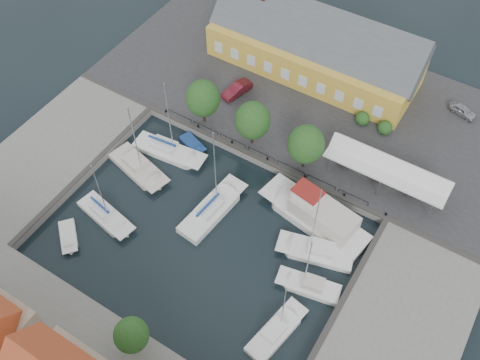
# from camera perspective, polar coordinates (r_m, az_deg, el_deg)

# --- Properties ---
(ground) EXTENTS (140.00, 140.00, 0.00)m
(ground) POSITION_cam_1_polar(r_m,az_deg,el_deg) (59.50, -3.06, -4.78)
(ground) COLOR black
(ground) RESTS_ON ground
(north_quay) EXTENTS (56.00, 26.00, 1.00)m
(north_quay) POSITION_cam_1_polar(r_m,az_deg,el_deg) (72.10, 7.22, 8.66)
(north_quay) COLOR #2D2D30
(north_quay) RESTS_ON ground
(west_quay) EXTENTS (12.00, 24.00, 1.00)m
(west_quay) POSITION_cam_1_polar(r_m,az_deg,el_deg) (68.85, -19.46, 2.67)
(west_quay) COLOR slate
(west_quay) RESTS_ON ground
(east_quay) EXTENTS (12.00, 24.00, 1.00)m
(east_quay) POSITION_cam_1_polar(r_m,az_deg,el_deg) (54.89, 15.93, -16.08)
(east_quay) COLOR slate
(east_quay) RESTS_ON ground
(quay_edge_fittings) EXTENTS (56.00, 24.72, 0.40)m
(quay_edge_fittings) POSITION_cam_1_polar(r_m,az_deg,el_deg) (60.83, -0.60, -1.05)
(quay_edge_fittings) COLOR #383533
(quay_edge_fittings) RESTS_ON north_quay
(warehouse) EXTENTS (28.56, 14.00, 9.55)m
(warehouse) POSITION_cam_1_polar(r_m,az_deg,el_deg) (74.05, 7.66, 14.02)
(warehouse) COLOR gold
(warehouse) RESTS_ON north_quay
(tent_canopy) EXTENTS (14.00, 4.00, 2.83)m
(tent_canopy) POSITION_cam_1_polar(r_m,az_deg,el_deg) (61.53, 15.44, 1.12)
(tent_canopy) COLOR white
(tent_canopy) RESTS_ON north_quay
(quay_trees) EXTENTS (18.20, 4.20, 6.30)m
(quay_trees) POSITION_cam_1_polar(r_m,az_deg,el_deg) (62.59, 1.35, 6.36)
(quay_trees) COLOR black
(quay_trees) RESTS_ON north_quay
(car_silver) EXTENTS (3.83, 2.35, 1.22)m
(car_silver) POSITION_cam_1_polar(r_m,az_deg,el_deg) (73.97, 22.69, 6.85)
(car_silver) COLOR #A5A9AD
(car_silver) RESTS_ON north_quay
(car_red) EXTENTS (2.64, 4.70, 1.47)m
(car_red) POSITION_cam_1_polar(r_m,az_deg,el_deg) (70.95, -0.32, 9.63)
(car_red) COLOR maroon
(car_red) RESTS_ON north_quay
(center_sailboat) EXTENTS (3.73, 9.77, 13.03)m
(center_sailboat) POSITION_cam_1_polar(r_m,az_deg,el_deg) (60.10, -3.03, -3.28)
(center_sailboat) COLOR white
(center_sailboat) RESTS_ON ground
(trawler) EXTENTS (13.62, 6.18, 5.00)m
(trawler) POSITION_cam_1_polar(r_m,az_deg,el_deg) (59.38, 8.31, -3.92)
(trawler) COLOR white
(trawler) RESTS_ON ground
(east_boat_a) EXTENTS (8.60, 4.76, 11.71)m
(east_boat_a) POSITION_cam_1_polar(r_m,az_deg,el_deg) (57.87, 8.21, -7.66)
(east_boat_a) COLOR white
(east_boat_a) RESTS_ON ground
(east_boat_b) EXTENTS (6.88, 3.42, 9.32)m
(east_boat_b) POSITION_cam_1_polar(r_m,az_deg,el_deg) (55.87, 7.45, -11.23)
(east_boat_b) COLOR white
(east_boat_b) RESTS_ON ground
(east_boat_c) EXTENTS (3.52, 7.42, 9.38)m
(east_boat_c) POSITION_cam_1_polar(r_m,az_deg,el_deg) (53.58, 3.81, -15.93)
(east_boat_c) COLOR white
(east_boat_c) RESTS_ON ground
(west_boat_a) EXTENTS (9.66, 3.65, 12.38)m
(west_boat_a) POSITION_cam_1_polar(r_m,az_deg,el_deg) (66.04, -7.72, 3.03)
(west_boat_a) COLOR white
(west_boat_a) RESTS_ON ground
(west_boat_b) EXTENTS (8.89, 4.87, 11.62)m
(west_boat_b) POSITION_cam_1_polar(r_m,az_deg,el_deg) (64.96, -10.81, 1.26)
(west_boat_b) COLOR beige
(west_boat_b) RESTS_ON ground
(west_boat_d) EXTENTS (7.95, 3.69, 10.42)m
(west_boat_d) POSITION_cam_1_polar(r_m,az_deg,el_deg) (61.60, -14.16, -3.72)
(west_boat_d) COLOR white
(west_boat_d) RESTS_ON ground
(launch_sw) EXTENTS (4.41, 4.12, 0.98)m
(launch_sw) POSITION_cam_1_polar(r_m,az_deg,el_deg) (61.36, -17.79, -5.83)
(launch_sw) COLOR white
(launch_sw) RESTS_ON ground
(launch_nw) EXTENTS (4.21, 2.81, 0.88)m
(launch_nw) POSITION_cam_1_polar(r_m,az_deg,el_deg) (66.70, -5.09, 3.79)
(launch_nw) COLOR navy
(launch_nw) RESTS_ON ground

